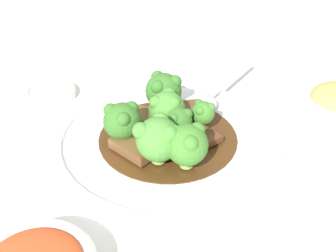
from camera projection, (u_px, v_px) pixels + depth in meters
ground_plane at (168, 146)px, 0.64m from camera, size 4.00×4.00×0.00m
main_plate at (168, 141)px, 0.63m from camera, size 0.30×0.30×0.02m
beef_strip_0 at (157, 140)px, 0.61m from camera, size 0.03×0.05×0.01m
beef_strip_1 at (135, 146)px, 0.59m from camera, size 0.05×0.07×0.01m
beef_strip_2 at (195, 115)px, 0.65m from camera, size 0.06×0.06×0.01m
beef_strip_3 at (198, 143)px, 0.60m from camera, size 0.07×0.05×0.01m
beef_strip_4 at (142, 118)px, 0.65m from camera, size 0.05×0.07×0.01m
broccoli_floret_0 at (178, 120)px, 0.61m from camera, size 0.04×0.04×0.04m
broccoli_floret_1 at (187, 144)px, 0.55m from camera, size 0.05×0.05×0.06m
broccoli_floret_2 at (167, 108)px, 0.63m from camera, size 0.05×0.05×0.05m
broccoli_floret_3 at (163, 90)px, 0.66m from camera, size 0.05×0.05×0.06m
broccoli_floret_4 at (122, 121)px, 0.60m from camera, size 0.05×0.05×0.05m
broccoli_floret_5 at (158, 138)px, 0.56m from camera, size 0.06×0.06×0.06m
broccoli_floret_6 at (203, 113)px, 0.62m from camera, size 0.03×0.03×0.04m
serving_spoon at (202, 103)px, 0.68m from camera, size 0.21×0.06×0.01m
sauce_dish at (51, 93)px, 0.74m from camera, size 0.08×0.08×0.01m
paper_napkin at (122, 74)px, 0.80m from camera, size 0.12×0.09×0.01m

